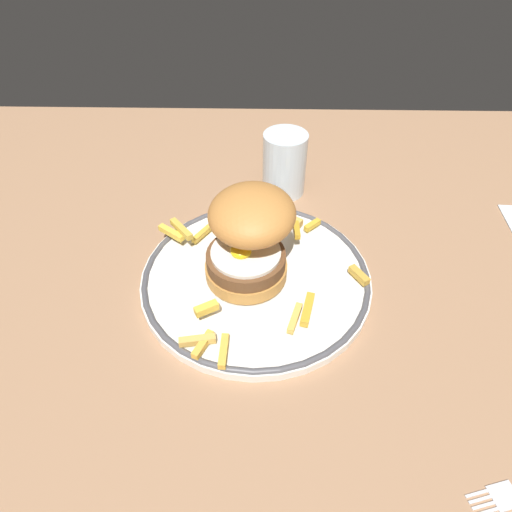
{
  "coord_description": "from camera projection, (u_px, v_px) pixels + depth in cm",
  "views": [
    {
      "loc": [
        -1.37,
        -42.56,
        42.4
      ],
      "look_at": [
        -2.19,
        -3.17,
        4.6
      ],
      "focal_mm": 30.62,
      "sensor_mm": 36.0,
      "label": 1
    }
  ],
  "objects": [
    {
      "name": "water_glass",
      "position": [
        284.0,
        168.0,
        0.7
      ],
      "size": [
        6.92,
        6.92,
        10.16
      ],
      "color": "silver",
      "rests_on": "ground_plane"
    },
    {
      "name": "dinner_plate",
      "position": [
        256.0,
        277.0,
        0.57
      ],
      "size": [
        29.94,
        29.94,
        1.6
      ],
      "color": "white",
      "rests_on": "ground_plane"
    },
    {
      "name": "ground_plane",
      "position": [
        272.0,
        274.0,
        0.61
      ],
      "size": [
        127.39,
        95.53,
        4.0
      ],
      "primitive_type": "cube",
      "color": "#9D7453"
    },
    {
      "name": "burger",
      "position": [
        249.0,
        235.0,
        0.53
      ],
      "size": [
        13.54,
        14.23,
        11.37
      ],
      "color": "#BC7F3A",
      "rests_on": "dinner_plate"
    },
    {
      "name": "fries_pile",
      "position": [
        247.0,
        272.0,
        0.56
      ],
      "size": [
        28.32,
        26.07,
        2.55
      ],
      "color": "gold",
      "rests_on": "dinner_plate"
    }
  ]
}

